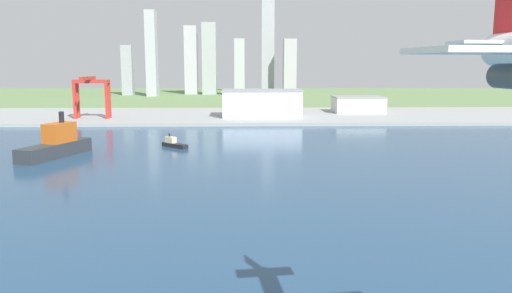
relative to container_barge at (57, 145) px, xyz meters
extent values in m
plane|color=#648550|center=(106.92, 2.79, -6.20)|extent=(2400.00, 2400.00, 0.00)
cube|color=navy|center=(106.92, -57.21, -6.13)|extent=(840.00, 360.00, 0.15)
cube|color=#959A97|center=(106.92, 192.79, -4.95)|extent=(840.00, 140.00, 2.50)
cube|color=red|center=(123.60, -193.80, 45.28)|extent=(1.03, 4.56, 9.05)
cube|color=white|center=(123.60, -193.80, 41.88)|extent=(12.95, 5.59, 0.36)
cube|color=#2D3338|center=(-0.40, -1.15, -2.60)|extent=(24.67, 46.07, 6.91)
cube|color=#BF5919|center=(0.89, 2.57, 5.74)|extent=(13.64, 18.23, 9.78)
cylinder|color=black|center=(1.63, 4.70, 13.39)|extent=(2.52, 2.52, 5.52)
cube|color=black|center=(55.31, 27.03, -4.93)|extent=(16.17, 15.89, 2.25)
cube|color=beige|center=(52.63, 29.64, -2.11)|extent=(7.17, 7.11, 3.39)
cylinder|color=black|center=(51.97, 30.29, 0.49)|extent=(0.97, 0.97, 1.80)
cube|color=#B72D23|center=(-42.14, 157.30, 10.56)|extent=(2.20, 2.20, 28.54)
cube|color=#B72D23|center=(-16.58, 157.30, 10.56)|extent=(2.20, 2.20, 28.54)
cube|color=#B72D23|center=(-42.14, 165.30, 10.56)|extent=(2.20, 2.20, 28.54)
cube|color=#B72D23|center=(-16.58, 165.30, 10.56)|extent=(2.20, 2.20, 28.54)
cube|color=#B72D23|center=(-29.36, 161.30, 26.23)|extent=(27.96, 10.00, 2.80)
cube|color=#B72D23|center=(-29.36, 152.56, 29.03)|extent=(2.60, 34.94, 2.60)
cube|color=silver|center=(108.96, 171.00, 7.08)|extent=(64.76, 33.99, 21.56)
cube|color=gray|center=(108.96, 171.00, 18.46)|extent=(66.05, 34.66, 1.20)
cube|color=silver|center=(198.88, 209.47, 3.06)|extent=(44.44, 33.51, 13.52)
cube|color=gray|center=(198.88, 209.47, 10.42)|extent=(45.33, 34.18, 1.20)
cube|color=#999CA4|center=(-82.96, 528.49, 31.31)|extent=(16.03, 16.82, 75.02)
cube|color=#A8A9B3|center=(-40.58, 499.12, 55.46)|extent=(14.68, 23.07, 123.33)
cube|color=#ABABB2|center=(11.48, 547.53, 46.48)|extent=(19.29, 16.28, 105.37)
cube|color=#9CA0A1|center=(40.48, 544.02, 48.70)|extent=(21.53, 22.42, 109.81)
cube|color=#A7ADAA|center=(87.55, 501.43, 35.52)|extent=(14.98, 17.71, 83.44)
cube|color=#9B9CA5|center=(131.42, 550.54, 68.76)|extent=(19.99, 18.10, 149.93)
cube|color=#A8A6AA|center=(162.75, 512.63, 35.62)|extent=(18.75, 24.77, 83.65)
camera|label=1|loc=(93.91, -251.18, 39.41)|focal=35.37mm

